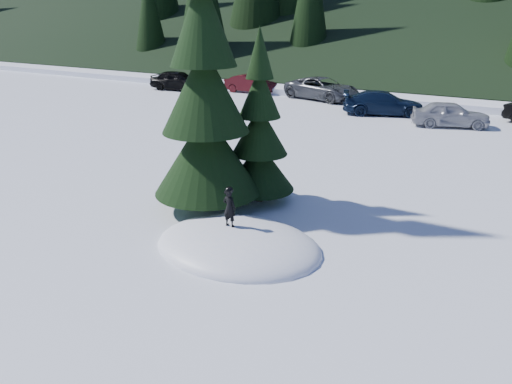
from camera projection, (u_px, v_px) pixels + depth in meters
The scene contains 10 objects.
ground at pixel (238, 247), 12.88m from camera, with size 200.00×200.00×0.00m, color white.
snow_mound at pixel (238, 247), 12.88m from camera, with size 4.48×3.52×0.96m, color white.
spruce_tall at pixel (205, 101), 14.23m from camera, with size 3.20×3.20×8.60m.
spruce_short at pixel (260, 136), 15.32m from camera, with size 2.20×2.20×5.37m.
child_skier at pixel (229, 208), 12.79m from camera, with size 0.37×0.24×1.01m, color black.
car_0 at pixel (178, 80), 37.69m from camera, with size 1.74×4.33×1.48m, color black.
car_1 at pixel (251, 84), 36.60m from camera, with size 1.36×3.90×1.29m, color #35090D.
car_2 at pixel (322, 88), 33.78m from camera, with size 2.45×5.31×1.47m, color #424449.
car_3 at pixel (383, 103), 28.90m from camera, with size 1.88×4.63×1.34m, color #0E1A33.
car_4 at pixel (450, 114), 25.90m from camera, with size 1.56×3.88×1.32m, color #9B9CA3.
Camera 1 is at (6.21, -9.81, 5.77)m, focal length 35.00 mm.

